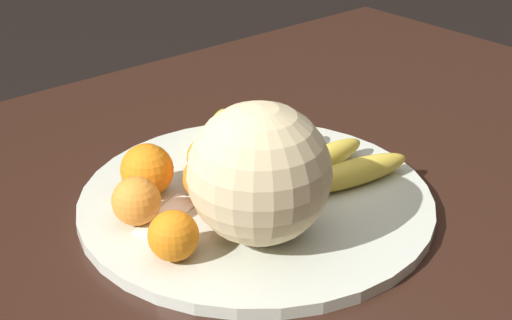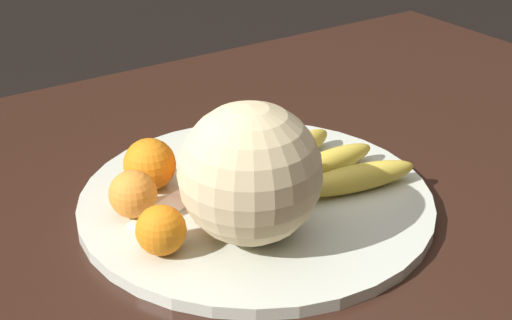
% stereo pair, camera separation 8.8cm
% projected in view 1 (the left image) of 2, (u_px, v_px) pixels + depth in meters
% --- Properties ---
extents(kitchen_table, '(1.48, 1.17, 0.77)m').
position_uv_depth(kitchen_table, '(316.00, 256.00, 0.96)').
color(kitchen_table, black).
rests_on(kitchen_table, ground_plane).
extents(fruit_bowl, '(0.45, 0.45, 0.02)m').
position_uv_depth(fruit_bowl, '(256.00, 199.00, 0.91)').
color(fruit_bowl, beige).
rests_on(fruit_bowl, kitchen_table).
extents(melon, '(0.16, 0.16, 0.16)m').
position_uv_depth(melon, '(259.00, 173.00, 0.79)').
color(melon, beige).
rests_on(melon, fruit_bowl).
extents(banana_bunch, '(0.22, 0.31, 0.04)m').
position_uv_depth(banana_bunch, '(284.00, 152.00, 0.97)').
color(banana_bunch, '#473819').
rests_on(banana_bunch, fruit_bowl).
extents(orange_front_left, '(0.07, 0.07, 0.07)m').
position_uv_depth(orange_front_left, '(147.00, 170.00, 0.89)').
color(orange_front_left, orange).
rests_on(orange_front_left, fruit_bowl).
extents(orange_front_right, '(0.06, 0.06, 0.06)m').
position_uv_depth(orange_front_right, '(136.00, 201.00, 0.83)').
color(orange_front_right, orange).
rests_on(orange_front_right, fruit_bowl).
extents(orange_mid_center, '(0.06, 0.06, 0.06)m').
position_uv_depth(orange_mid_center, '(208.00, 157.00, 0.94)').
color(orange_mid_center, orange).
rests_on(orange_mid_center, fruit_bowl).
extents(orange_back_left, '(0.06, 0.06, 0.06)m').
position_uv_depth(orange_back_left, '(207.00, 178.00, 0.88)').
color(orange_back_left, orange).
rests_on(orange_back_left, fruit_bowl).
extents(orange_back_right, '(0.06, 0.06, 0.06)m').
position_uv_depth(orange_back_right, '(171.00, 234.00, 0.78)').
color(orange_back_right, orange).
rests_on(orange_back_right, fruit_bowl).
extents(orange_top_small, '(0.06, 0.06, 0.06)m').
position_uv_depth(orange_top_small, '(245.00, 167.00, 0.91)').
color(orange_top_small, orange).
rests_on(orange_top_small, fruit_bowl).
extents(produce_tag, '(0.10, 0.07, 0.00)m').
position_uv_depth(produce_tag, '(168.00, 216.00, 0.86)').
color(produce_tag, white).
rests_on(produce_tag, fruit_bowl).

